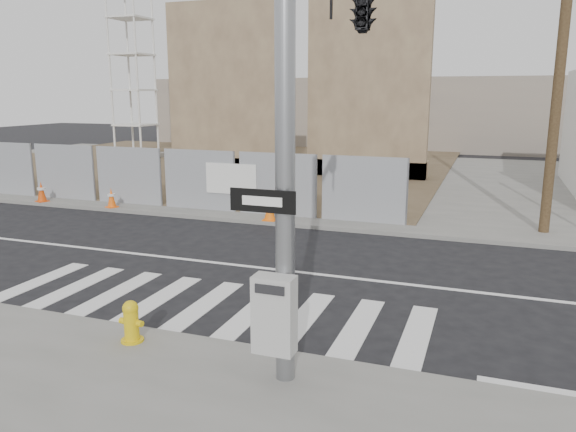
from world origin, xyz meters
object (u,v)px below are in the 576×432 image
(signal_pole, at_px, (342,43))
(traffic_cone_d, at_px, (270,208))
(crane_tower, at_px, (129,1))
(traffic_cone_b, at_px, (41,192))
(traffic_cone_c, at_px, (111,198))
(fire_hydrant, at_px, (131,321))

(signal_pole, bearing_deg, traffic_cone_d, 121.51)
(crane_tower, xyz_separation_m, traffic_cone_b, (4.78, -12.78, -8.55))
(traffic_cone_c, bearing_deg, signal_pole, -32.89)
(crane_tower, relative_size, traffic_cone_b, 24.77)
(crane_tower, xyz_separation_m, traffic_cone_c, (7.81, -12.78, -8.58))
(signal_pole, distance_m, crane_tower, 26.21)
(traffic_cone_d, bearing_deg, fire_hydrant, -82.44)
(fire_hydrant, bearing_deg, signal_pole, 49.12)
(traffic_cone_c, bearing_deg, traffic_cone_d, 0.00)
(signal_pole, bearing_deg, traffic_cone_b, 153.77)
(traffic_cone_b, bearing_deg, traffic_cone_d, 0.00)
(traffic_cone_b, bearing_deg, crane_tower, 110.50)
(crane_tower, relative_size, fire_hydrant, 26.77)
(signal_pole, bearing_deg, crane_tower, 132.57)
(traffic_cone_c, relative_size, traffic_cone_d, 0.87)
(traffic_cone_c, bearing_deg, crane_tower, 121.42)
(traffic_cone_b, height_order, traffic_cone_d, traffic_cone_d)
(signal_pole, distance_m, traffic_cone_c, 12.33)
(fire_hydrant, xyz_separation_m, traffic_cone_b, (-10.04, 8.77, 0.02))
(traffic_cone_b, relative_size, traffic_cone_d, 0.95)
(crane_tower, xyz_separation_m, traffic_cone_d, (13.65, -12.78, -8.53))
(crane_tower, bearing_deg, traffic_cone_c, -58.58)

